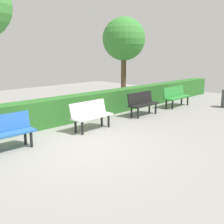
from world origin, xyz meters
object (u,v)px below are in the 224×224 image
object	(u,v)px
bench_black	(143,103)
bench_blue	(5,131)
bench_green	(176,96)
bench_white	(91,114)
tree_near	(124,39)

from	to	relation	value
bench_black	bench_blue	world-z (taller)	same
bench_green	bench_white	world-z (taller)	bench_green
bench_blue	tree_near	size ratio (longest dim) A/B	0.35
bench_green	bench_black	world-z (taller)	same
bench_green	tree_near	xyz separation A→B (m)	(-0.05, -3.10, 2.45)
bench_black	bench_green	bearing A→B (deg)	179.04
bench_green	bench_white	size ratio (longest dim) A/B	1.14
bench_white	bench_blue	size ratio (longest dim) A/B	1.01
bench_green	bench_blue	size ratio (longest dim) A/B	1.15
bench_white	tree_near	size ratio (longest dim) A/B	0.35
bench_green	bench_blue	world-z (taller)	same
bench_green	bench_white	bearing A→B (deg)	-0.25
bench_white	bench_green	bearing A→B (deg)	179.60
bench_green	bench_black	bearing A→B (deg)	-1.32
bench_green	bench_white	distance (m)	5.02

